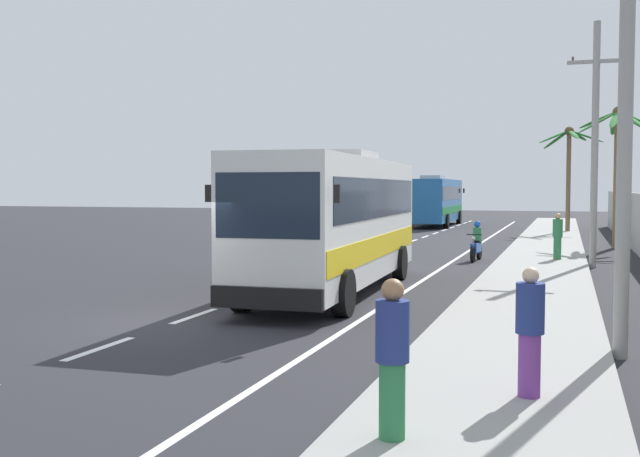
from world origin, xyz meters
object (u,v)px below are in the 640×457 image
(pedestrian_midwalk, at_px, (392,355))
(pedestrian_far_walk, at_px, (558,235))
(coach_bus_foreground, at_px, (336,218))
(palm_second, at_px, (569,155))
(coach_bus_far_lane, at_px, (435,200))
(utility_pole_mid, at_px, (595,141))
(utility_pole_nearest, at_px, (627,20))
(palm_nearest, at_px, (618,149))
(motorcycle_beside_bus, at_px, (476,244))
(pedestrian_near_kerb, at_px, (530,330))

(pedestrian_midwalk, relative_size, pedestrian_far_walk, 1.00)
(coach_bus_foreground, bearing_deg, palm_second, 78.50)
(coach_bus_far_lane, bearing_deg, utility_pole_mid, -69.50)
(pedestrian_midwalk, distance_m, palm_second, 40.73)
(coach_bus_foreground, height_order, pedestrian_midwalk, coach_bus_foreground)
(pedestrian_far_walk, height_order, utility_pole_nearest, utility_pole_nearest)
(coach_bus_foreground, xyz_separation_m, utility_pole_mid, (6.74, 8.64, 2.44))
(utility_pole_nearest, bearing_deg, coach_bus_far_lane, 103.60)
(pedestrian_midwalk, height_order, palm_second, palm_second)
(utility_pole_nearest, bearing_deg, palm_second, 91.32)
(utility_pole_nearest, bearing_deg, palm_nearest, 86.85)
(motorcycle_beside_bus, xyz_separation_m, pedestrian_far_walk, (2.95, 0.08, 0.40))
(coach_bus_far_lane, height_order, palm_second, palm_second)
(utility_pole_nearest, bearing_deg, pedestrian_near_kerb, -111.21)
(motorcycle_beside_bus, xyz_separation_m, pedestrian_near_kerb, (2.84, -19.16, 0.37))
(pedestrian_near_kerb, bearing_deg, utility_pole_mid, 16.85)
(utility_pole_mid, bearing_deg, pedestrian_near_kerb, -94.14)
(motorcycle_beside_bus, distance_m, palm_second, 19.97)
(motorcycle_beside_bus, relative_size, pedestrian_near_kerb, 1.19)
(motorcycle_beside_bus, distance_m, utility_pole_mid, 5.75)
(palm_nearest, bearing_deg, pedestrian_near_kerb, -95.45)
(palm_second, bearing_deg, palm_nearest, -79.08)
(palm_nearest, bearing_deg, coach_bus_foreground, -114.04)
(pedestrian_midwalk, height_order, utility_pole_mid, utility_pole_mid)
(palm_second, bearing_deg, utility_pole_mid, -87.71)
(motorcycle_beside_bus, xyz_separation_m, palm_second, (3.32, 19.25, 4.17))
(coach_bus_far_lane, xyz_separation_m, utility_pole_mid, (10.06, -26.90, 2.51))
(coach_bus_foreground, bearing_deg, pedestrian_midwalk, -70.06)
(motorcycle_beside_bus, bearing_deg, pedestrian_far_walk, 1.51)
(pedestrian_midwalk, relative_size, utility_pole_nearest, 0.16)
(motorcycle_beside_bus, bearing_deg, pedestrian_midwalk, -85.84)
(pedestrian_near_kerb, distance_m, palm_nearest, 27.72)
(pedestrian_midwalk, distance_m, utility_pole_nearest, 7.48)
(pedestrian_far_walk, bearing_deg, palm_nearest, -4.31)
(coach_bus_foreground, height_order, utility_pole_nearest, utility_pole_nearest)
(utility_pole_mid, bearing_deg, motorcycle_beside_bus, 163.70)
(pedestrian_near_kerb, bearing_deg, pedestrian_far_walk, 20.68)
(pedestrian_far_walk, bearing_deg, coach_bus_far_lane, 31.91)
(coach_bus_far_lane, relative_size, pedestrian_near_kerb, 6.77)
(coach_bus_far_lane, xyz_separation_m, motorcycle_beside_bus, (5.91, -25.69, -1.28))
(pedestrian_midwalk, bearing_deg, palm_second, 35.22)
(coach_bus_far_lane, distance_m, palm_nearest, 21.03)
(utility_pole_mid, height_order, palm_nearest, utility_pole_mid)
(pedestrian_midwalk, height_order, utility_pole_nearest, utility_pole_nearest)
(pedestrian_far_walk, xyz_separation_m, utility_pole_nearest, (1.18, -15.92, 4.45))
(pedestrian_far_walk, distance_m, palm_second, 19.54)
(coach_bus_foreground, bearing_deg, utility_pole_nearest, -41.70)
(motorcycle_beside_bus, xyz_separation_m, pedestrian_midwalk, (1.55, -21.27, 0.40))
(pedestrian_near_kerb, xyz_separation_m, utility_pole_nearest, (1.29, 3.32, 4.48))
(coach_bus_far_lane, distance_m, pedestrian_near_kerb, 45.71)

